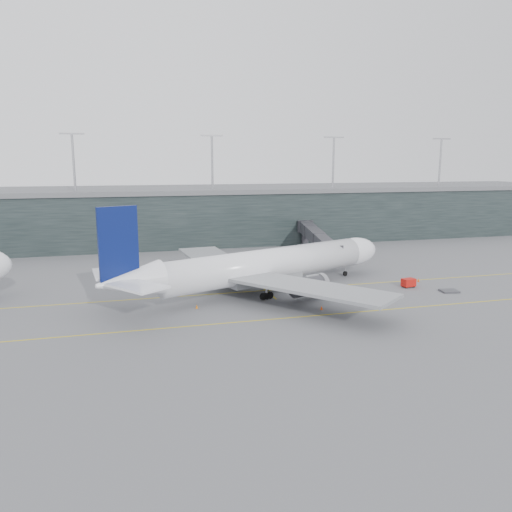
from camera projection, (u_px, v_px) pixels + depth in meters
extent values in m
plane|color=#5B5B60|center=(234.00, 287.00, 90.46)|extent=(320.00, 320.00, 0.00)
cube|color=gold|center=(239.00, 292.00, 86.66)|extent=(160.00, 0.25, 0.02)
cube|color=gold|center=(264.00, 320.00, 71.48)|extent=(160.00, 0.25, 0.02)
cube|color=gold|center=(236.00, 264.00, 110.71)|extent=(0.25, 60.00, 0.02)
cube|color=black|center=(190.00, 216.00, 144.21)|extent=(240.00, 35.00, 14.00)
cube|color=#5B5D60|center=(189.00, 189.00, 142.80)|extent=(240.00, 36.00, 1.20)
cylinder|color=#9E9EA3|center=(74.00, 163.00, 124.28)|extent=(0.60, 0.60, 14.00)
cylinder|color=#9E9EA3|center=(212.00, 163.00, 133.22)|extent=(0.60, 0.60, 14.00)
cylinder|color=#9E9EA3|center=(333.00, 163.00, 142.15)|extent=(0.60, 0.60, 14.00)
cylinder|color=#9E9EA3|center=(440.00, 163.00, 151.09)|extent=(0.60, 0.60, 14.00)
cylinder|color=white|center=(268.00, 265.00, 86.84)|extent=(40.06, 20.15, 5.51)
ellipsoid|color=white|center=(354.00, 251.00, 99.61)|extent=(12.79, 9.38, 5.51)
cone|color=white|center=(129.00, 281.00, 71.88)|extent=(11.04, 8.51, 5.29)
cube|color=gray|center=(264.00, 277.00, 86.72)|extent=(14.86, 9.36, 1.78)
cube|color=black|center=(365.00, 245.00, 101.43)|extent=(2.80, 3.20, 0.71)
cube|color=gray|center=(310.00, 287.00, 74.57)|extent=(22.06, 25.32, 0.49)
cylinder|color=#393A3E|center=(308.00, 286.00, 81.67)|extent=(6.93, 5.18, 3.11)
cube|color=gray|center=(213.00, 259.00, 96.31)|extent=(10.46, 26.44, 0.49)
cylinder|color=#393A3E|center=(248.00, 269.00, 94.99)|extent=(6.93, 5.18, 3.11)
cube|color=#091551|center=(118.00, 244.00, 70.06)|extent=(5.54, 2.54, 10.67)
cube|color=white|center=(137.00, 286.00, 67.42)|extent=(8.69, 9.34, 0.31)
cube|color=white|center=(111.00, 273.00, 75.13)|extent=(5.77, 8.51, 0.31)
cylinder|color=black|center=(345.00, 274.00, 99.09)|extent=(1.04, 0.69, 0.98)
cylinder|color=#9E9EA3|center=(345.00, 270.00, 98.97)|extent=(0.27, 0.27, 2.31)
cylinder|color=black|center=(267.00, 296.00, 82.16)|extent=(1.24, 0.84, 1.16)
cylinder|color=black|center=(237.00, 286.00, 88.89)|extent=(1.24, 0.84, 1.16)
cube|color=#2A292E|center=(333.00, 252.00, 96.28)|extent=(4.12, 4.44, 2.95)
cube|color=#2A292E|center=(325.00, 244.00, 104.86)|extent=(5.59, 13.92, 2.63)
cube|color=#2A292E|center=(315.00, 235.00, 118.29)|extent=(5.85, 13.98, 2.74)
cube|color=#2A292E|center=(307.00, 228.00, 131.72)|extent=(6.11, 14.04, 2.84)
cylinder|color=#9E9EA3|center=(324.00, 259.00, 106.18)|extent=(0.53, 0.53, 4.00)
cube|color=#393A3E|center=(324.00, 266.00, 106.49)|extent=(2.40, 2.01, 0.74)
cylinder|color=#2A292E|center=(274.00, 227.00, 133.04)|extent=(4.21, 4.21, 3.16)
cylinder|color=#2A292E|center=(274.00, 239.00, 133.66)|extent=(1.89, 1.89, 3.79)
cube|color=#B8120D|center=(408.00, 282.00, 90.03)|extent=(2.56, 1.86, 1.39)
cylinder|color=black|center=(407.00, 287.00, 89.33)|extent=(0.45, 0.23, 0.43)
cylinder|color=black|center=(414.00, 286.00, 90.03)|extent=(0.45, 0.23, 0.43)
cylinder|color=black|center=(403.00, 286.00, 90.28)|extent=(0.45, 0.23, 0.43)
cylinder|color=black|center=(410.00, 285.00, 90.98)|extent=(0.45, 0.23, 0.43)
cube|color=#37373C|center=(449.00, 291.00, 86.90)|extent=(3.18, 2.68, 0.29)
cube|color=#393A3E|center=(204.00, 275.00, 98.95)|extent=(2.46, 2.08, 0.22)
cube|color=silver|center=(204.00, 270.00, 98.77)|extent=(2.00, 1.91, 1.68)
cube|color=#264C97|center=(204.00, 266.00, 98.61)|extent=(2.07, 1.97, 0.09)
cube|color=#393A3E|center=(204.00, 275.00, 99.30)|extent=(2.57, 2.35, 0.21)
cube|color=silver|center=(204.00, 270.00, 99.13)|extent=(2.15, 2.09, 1.57)
cube|color=#264C97|center=(204.00, 266.00, 98.98)|extent=(2.21, 2.16, 0.08)
cube|color=#393A3E|center=(224.00, 273.00, 101.22)|extent=(2.33, 1.96, 0.21)
cube|color=#B7BDC4|center=(223.00, 268.00, 101.04)|extent=(1.89, 1.80, 1.60)
cube|color=#264C97|center=(223.00, 264.00, 100.89)|extent=(1.95, 1.86, 0.09)
cone|color=#D6430B|center=(419.00, 280.00, 94.13)|extent=(0.44, 0.44, 0.70)
cone|color=#FF4F0E|center=(322.00, 308.00, 76.46)|extent=(0.39, 0.39, 0.62)
cone|color=#F7460D|center=(263.00, 268.00, 104.85)|extent=(0.42, 0.42, 0.66)
cone|color=#CE670B|center=(197.00, 306.00, 77.06)|extent=(0.41, 0.41, 0.65)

